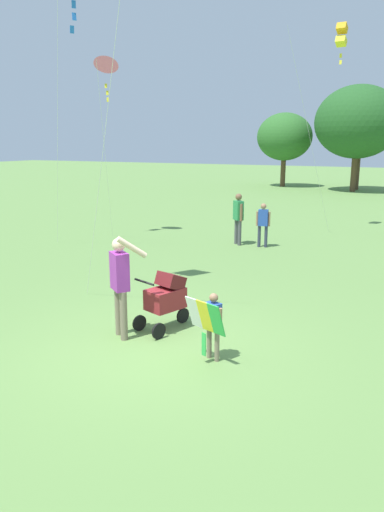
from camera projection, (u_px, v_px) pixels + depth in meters
name	position (u px, v px, depth m)	size (l,w,h in m)	color
ground_plane	(154.00, 347.00, 7.78)	(120.00, 120.00, 0.00)	#668E47
child_with_butterfly_kite	(212.00, 320.00, 7.16)	(0.69, 0.47, 1.05)	#7F705B
person_adult_flyer	(120.00, 278.00, 7.94)	(0.69, 0.46, 1.78)	#7F705B
stroller	(166.00, 296.00, 8.40)	(0.75, 1.12, 1.03)	black
kite_orange_delta	(341.00, 36.00, 16.32)	(1.21, 3.36, 7.14)	#F4A319
kite_blue_high	(106.00, 66.00, 15.66)	(1.70, 2.61, 5.92)	pink
person_sitting_far	(238.00, 215.00, 15.28)	(0.40, 0.40, 1.64)	#4C4C51
person_couple_left	(263.00, 222.00, 14.94)	(0.44, 0.24, 1.38)	#33384C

